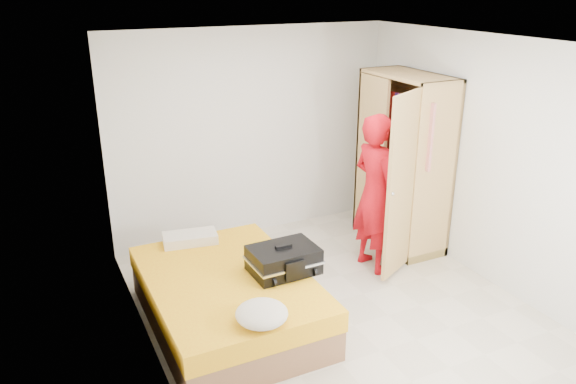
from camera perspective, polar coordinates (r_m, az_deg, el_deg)
name	(u,v)px	position (r m, az deg, el deg)	size (l,w,h in m)	color
room	(334,184)	(5.29, 4.68, 0.86)	(4.00, 4.02, 2.60)	beige
bed	(228,299)	(5.46, -6.11, -10.79)	(1.42, 2.02, 0.50)	brown
wardrobe	(403,168)	(6.83, 11.58, 2.45)	(1.11, 1.45, 2.10)	tan
person	(375,193)	(6.24, 8.88, -0.15)	(0.65, 0.43, 1.79)	red
suitcase	(284,260)	(5.33, -0.43, -6.91)	(0.65, 0.49, 0.28)	black
round_cushion	(262,314)	(4.62, -2.69, -12.25)	(0.43, 0.43, 0.16)	beige
pillow	(190,238)	(6.01, -9.92, -4.64)	(0.56, 0.28, 0.10)	beige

